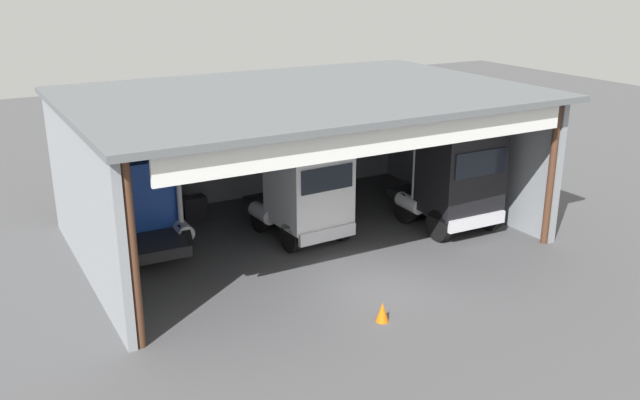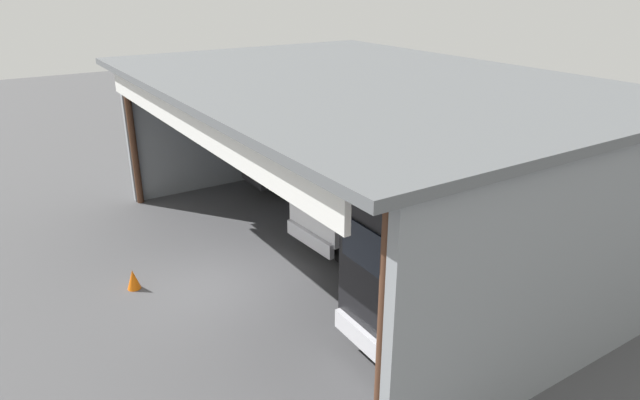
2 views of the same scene
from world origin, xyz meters
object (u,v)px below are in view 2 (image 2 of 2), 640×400
at_px(truck_blue_left_bay, 315,144).
at_px(truck_white_center_left_bay, 349,192).
at_px(truck_black_yard_outside, 422,276).
at_px(oil_drum, 502,224).
at_px(traffic_cone, 133,279).
at_px(tool_cart, 383,183).

distance_m(truck_blue_left_bay, truck_white_center_left_bay, 5.58).
relative_size(truck_black_yard_outside, oil_drum, 4.85).
xyz_separation_m(truck_blue_left_bay, truck_black_yard_outside, (10.40, -3.86, 0.28)).
bearing_deg(truck_blue_left_bay, traffic_cone, -61.66).
distance_m(truck_blue_left_bay, oil_drum, 7.87).
relative_size(truck_blue_left_bay, oil_drum, 4.80).
height_order(oil_drum, traffic_cone, oil_drum).
distance_m(truck_black_yard_outside, oil_drum, 7.25).
bearing_deg(traffic_cone, oil_drum, 73.91).
height_order(truck_blue_left_bay, tool_cart, truck_blue_left_bay).
xyz_separation_m(truck_blue_left_bay, truck_white_center_left_bay, (5.19, -2.05, 0.11)).
relative_size(truck_blue_left_bay, traffic_cone, 7.75).
bearing_deg(tool_cart, truck_blue_left_bay, -145.93).
relative_size(truck_white_center_left_bay, truck_black_yard_outside, 1.10).
bearing_deg(traffic_cone, truck_blue_left_bay, 116.51).
xyz_separation_m(truck_black_yard_outside, traffic_cone, (-6.21, -4.54, -1.70)).
distance_m(truck_blue_left_bay, tool_cart, 3.09).
relative_size(truck_white_center_left_bay, oil_drum, 5.34).
relative_size(truck_blue_left_bay, tool_cart, 4.34).
relative_size(truck_black_yard_outside, traffic_cone, 7.84).
bearing_deg(traffic_cone, truck_black_yard_outside, 36.17).
bearing_deg(truck_black_yard_outside, traffic_cone, 37.35).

